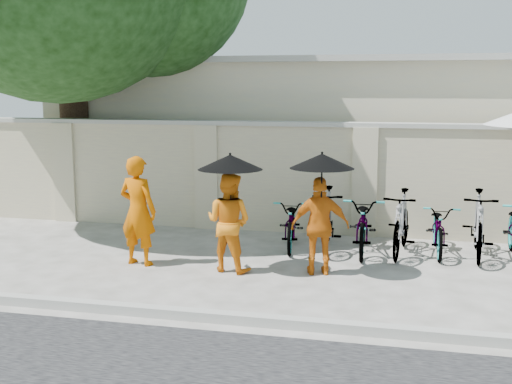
# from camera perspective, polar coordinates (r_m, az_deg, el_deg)

# --- Properties ---
(ground) EXTENTS (80.00, 80.00, 0.00)m
(ground) POSITION_cam_1_polar(r_m,az_deg,el_deg) (9.42, -4.07, -7.52)
(ground) COLOR #B6B0A9
(kerb) EXTENTS (40.00, 0.16, 0.12)m
(kerb) POSITION_cam_1_polar(r_m,az_deg,el_deg) (7.88, -7.77, -10.58)
(kerb) COLOR #9E9E97
(kerb) RESTS_ON ground
(compound_wall) EXTENTS (20.00, 0.30, 2.00)m
(compound_wall) POSITION_cam_1_polar(r_m,az_deg,el_deg) (12.05, 4.92, 1.10)
(compound_wall) COLOR #C5BC90
(compound_wall) RESTS_ON ground
(building_behind) EXTENTS (14.00, 6.00, 3.20)m
(building_behind) POSITION_cam_1_polar(r_m,az_deg,el_deg) (15.66, 10.58, 5.12)
(building_behind) COLOR beige
(building_behind) RESTS_ON ground
(monk_left) EXTENTS (0.69, 0.52, 1.70)m
(monk_left) POSITION_cam_1_polar(r_m,az_deg,el_deg) (10.00, -10.45, -1.64)
(monk_left) COLOR #C35600
(monk_left) RESTS_ON ground
(monk_center) EXTENTS (0.84, 0.72, 1.49)m
(monk_center) POSITION_cam_1_polar(r_m,az_deg,el_deg) (9.54, -2.44, -2.68)
(monk_center) COLOR orange
(monk_center) RESTS_ON ground
(parasol_center) EXTENTS (0.95, 0.95, 0.92)m
(parasol_center) POSITION_cam_1_polar(r_m,az_deg,el_deg) (9.30, -2.31, 2.67)
(parasol_center) COLOR black
(parasol_center) RESTS_ON ground
(monk_right) EXTENTS (0.90, 0.53, 1.45)m
(monk_right) POSITION_cam_1_polar(r_m,az_deg,el_deg) (9.39, 5.73, -3.03)
(monk_right) COLOR #CA610F
(monk_right) RESTS_ON ground
(parasol_right) EXTENTS (0.92, 0.92, 0.97)m
(parasol_right) POSITION_cam_1_polar(r_m,az_deg,el_deg) (9.15, 5.88, 2.76)
(parasol_right) COLOR black
(parasol_right) RESTS_ON ground
(bike_0) EXTENTS (0.79, 1.72, 0.87)m
(bike_0) POSITION_cam_1_polar(r_m,az_deg,el_deg) (10.94, 3.22, -2.74)
(bike_0) COLOR slate
(bike_0) RESTS_ON ground
(bike_1) EXTENTS (0.62, 1.77, 1.04)m
(bike_1) POSITION_cam_1_polar(r_m,az_deg,el_deg) (10.89, 6.41, -2.39)
(bike_1) COLOR slate
(bike_1) RESTS_ON ground
(bike_2) EXTENTS (0.73, 1.87, 0.97)m
(bike_2) POSITION_cam_1_polar(r_m,az_deg,el_deg) (10.76, 9.56, -2.80)
(bike_2) COLOR slate
(bike_2) RESTS_ON ground
(bike_3) EXTENTS (0.69, 1.81, 1.06)m
(bike_3) POSITION_cam_1_polar(r_m,az_deg,el_deg) (10.72, 12.79, -2.71)
(bike_3) COLOR slate
(bike_3) RESTS_ON ground
(bike_4) EXTENTS (0.60, 1.64, 0.85)m
(bike_4) POSITION_cam_1_polar(r_m,az_deg,el_deg) (10.96, 15.94, -3.12)
(bike_4) COLOR slate
(bike_4) RESTS_ON ground
(bike_5) EXTENTS (0.62, 1.83, 1.08)m
(bike_5) POSITION_cam_1_polar(r_m,az_deg,el_deg) (10.90, 19.16, -2.75)
(bike_5) COLOR slate
(bike_5) RESTS_ON ground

